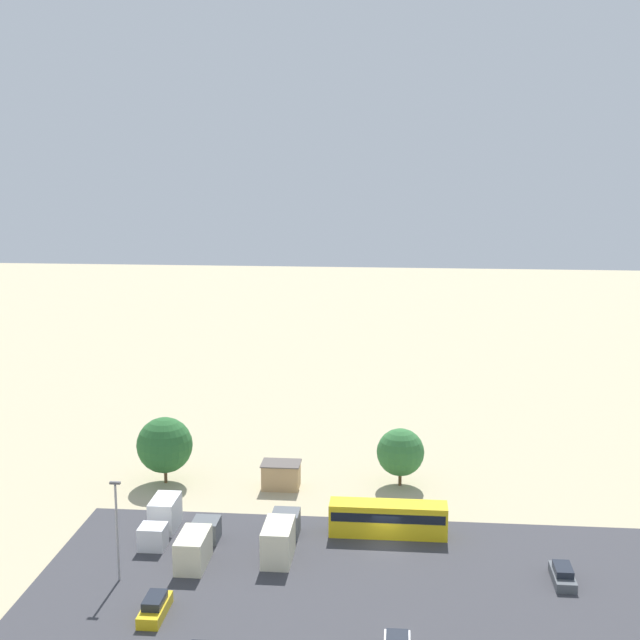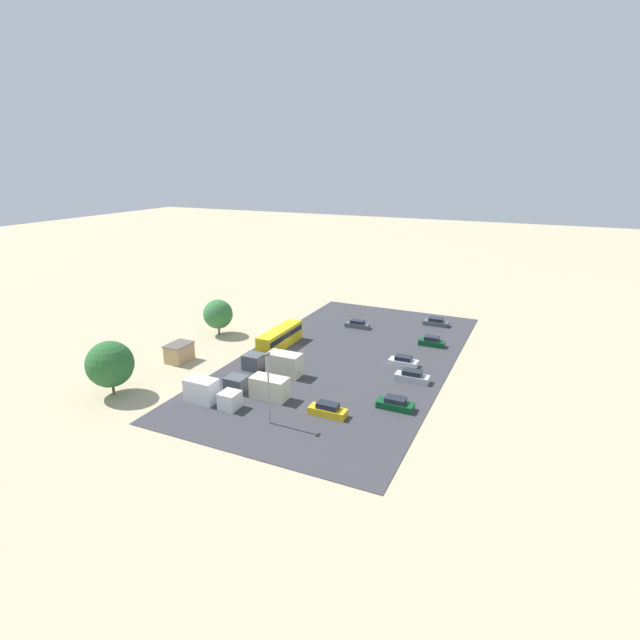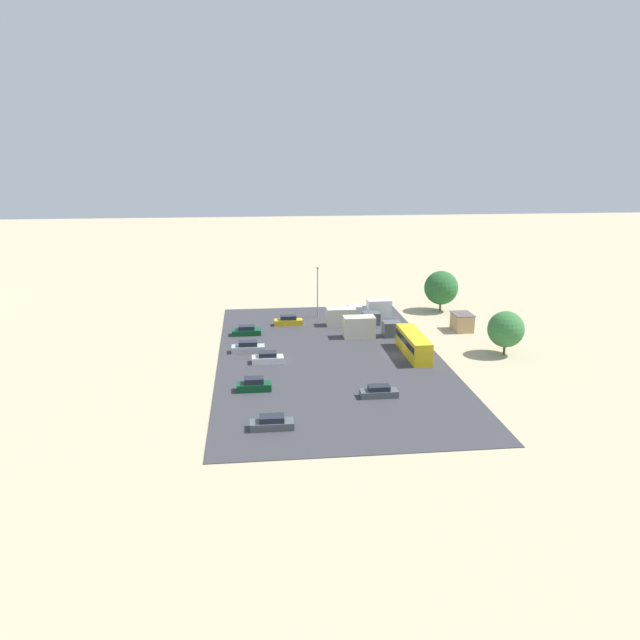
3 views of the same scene
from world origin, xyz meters
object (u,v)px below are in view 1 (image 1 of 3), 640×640
(shed_building, at_px, (281,475))
(parked_car_3, at_px, (563,575))
(parked_car_6, at_px, (155,607))
(bus, at_px, (388,518))
(parked_truck_1, at_px, (162,520))
(parked_truck_0, at_px, (280,537))
(parked_truck_2, at_px, (197,544))

(shed_building, xyz_separation_m, parked_car_3, (-26.66, 19.20, -0.76))
(parked_car_6, bearing_deg, shed_building, 77.51)
(bus, height_order, parked_truck_1, bus)
(bus, xyz_separation_m, parked_truck_1, (21.43, 1.79, -0.29))
(parked_car_3, xyz_separation_m, parked_truck_1, (36.33, -6.23, 0.82))
(bus, bearing_deg, parked_car_3, 61.71)
(parked_truck_0, bearing_deg, parked_truck_2, -165.91)
(parked_truck_2, bearing_deg, parked_car_6, -95.65)
(parked_car_6, relative_size, parked_truck_1, 0.63)
(shed_building, height_order, parked_truck_0, parked_truck_0)
(shed_building, height_order, parked_car_6, shed_building)
(parked_truck_1, xyz_separation_m, parked_truck_2, (-4.49, 4.72, -0.09))
(parked_car_3, height_order, parked_truck_0, parked_truck_0)
(shed_building, relative_size, parked_car_3, 0.94)
(shed_building, distance_m, bus, 16.23)
(bus, relative_size, parked_car_3, 2.49)
(parked_car_3, height_order, parked_truck_1, parked_truck_1)
(parked_truck_1, distance_m, parked_truck_2, 6.52)
(shed_building, bearing_deg, parked_car_6, 77.51)
(parked_car_3, distance_m, parked_car_6, 33.97)
(parked_truck_2, bearing_deg, shed_building, 73.71)
(parked_truck_0, bearing_deg, parked_car_3, -7.75)
(parked_truck_1, bearing_deg, shed_building, -126.69)
(parked_car_3, bearing_deg, parked_car_6, 14.82)
(parked_truck_0, xyz_separation_m, parked_truck_1, (11.77, -2.89, -0.10))
(shed_building, relative_size, bus, 0.38)
(parked_truck_0, relative_size, parked_truck_1, 1.20)
(bus, relative_size, parked_truck_2, 1.25)
(parked_car_3, relative_size, parked_truck_1, 0.59)
(parked_car_3, distance_m, parked_truck_0, 24.80)
(parked_car_6, bearing_deg, parked_car_3, 14.82)
(parked_truck_0, relative_size, parked_truck_2, 1.01)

